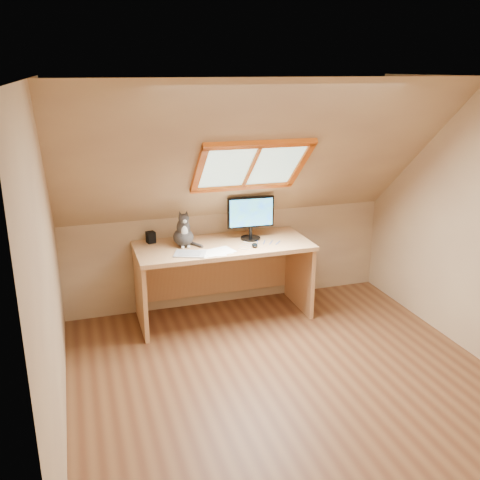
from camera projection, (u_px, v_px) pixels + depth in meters
name	position (u px, v px, depth m)	size (l,w,h in m)	color
ground	(291.00, 385.00, 4.35)	(3.50, 3.50, 0.00)	brown
room_shell	(302.00, 219.00, 3.83)	(3.52, 3.52, 2.41)	tan
desk	(221.00, 263.00, 5.45)	(1.74, 0.76, 0.79)	tan
monitor	(251.00, 215.00, 5.38)	(0.48, 0.20, 0.44)	black
cat	(183.00, 233.00, 5.21)	(0.20, 0.24, 0.37)	#3E3937
desk_speaker	(151.00, 237.00, 5.33)	(0.08, 0.08, 0.11)	black
graphics_tablet	(190.00, 254.00, 5.01)	(0.29, 0.21, 0.01)	#B2B2B7
mouse	(255.00, 245.00, 5.22)	(0.06, 0.11, 0.03)	black
papers	(213.00, 254.00, 5.02)	(0.35, 0.30, 0.01)	white
cables	(259.00, 244.00, 5.30)	(0.51, 0.26, 0.01)	silver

